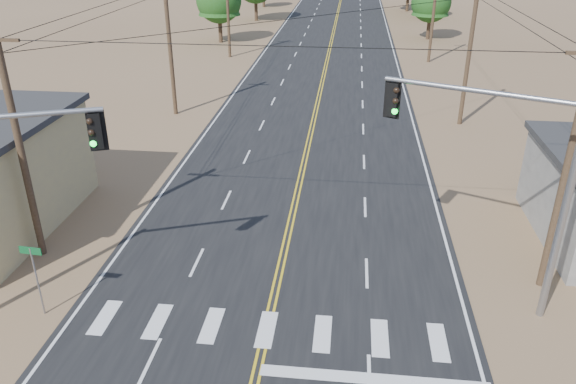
# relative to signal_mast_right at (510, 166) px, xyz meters

# --- Properties ---
(road) EXTENTS (15.00, 200.00, 0.02)m
(road) POSITION_rel_signal_mast_right_xyz_m (-8.15, 19.21, -5.54)
(road) COLOR black
(road) RESTS_ON ground
(utility_pole_left_near) EXTENTS (1.80, 0.30, 10.00)m
(utility_pole_left_near) POSITION_rel_signal_mast_right_xyz_m (-18.65, 1.21, -0.44)
(utility_pole_left_near) COLOR #4C3826
(utility_pole_left_near) RESTS_ON ground
(utility_pole_left_mid) EXTENTS (1.80, 0.30, 10.00)m
(utility_pole_left_mid) POSITION_rel_signal_mast_right_xyz_m (-18.65, 21.21, -0.44)
(utility_pole_left_mid) COLOR #4C3826
(utility_pole_left_mid) RESTS_ON ground
(utility_pole_left_far) EXTENTS (1.80, 0.30, 10.00)m
(utility_pole_left_far) POSITION_rel_signal_mast_right_xyz_m (-18.65, 41.21, -0.44)
(utility_pole_left_far) COLOR #4C3826
(utility_pole_left_far) RESTS_ON ground
(utility_pole_right_near) EXTENTS (1.80, 0.30, 10.00)m
(utility_pole_right_near) POSITION_rel_signal_mast_right_xyz_m (2.35, 1.21, -0.44)
(utility_pole_right_near) COLOR #4C3826
(utility_pole_right_near) RESTS_ON ground
(utility_pole_right_mid) EXTENTS (1.80, 0.30, 10.00)m
(utility_pole_right_mid) POSITION_rel_signal_mast_right_xyz_m (2.35, 21.21, -0.44)
(utility_pole_right_mid) COLOR #4C3826
(utility_pole_right_mid) RESTS_ON ground
(utility_pole_right_far) EXTENTS (1.80, 0.30, 10.00)m
(utility_pole_right_far) POSITION_rel_signal_mast_right_xyz_m (2.35, 41.21, -0.44)
(utility_pole_right_far) COLOR #4C3826
(utility_pole_right_far) RESTS_ON ground
(signal_mast_right) EXTENTS (6.28, 2.95, 8.21)m
(signal_mast_right) POSITION_rel_signal_mast_right_xyz_m (0.00, 0.00, 0.00)
(signal_mast_right) COLOR gray
(signal_mast_right) RESTS_ON ground
(street_sign) EXTENTS (0.85, 0.10, 2.86)m
(street_sign) POSITION_rel_signal_mast_right_xyz_m (-16.47, -2.79, -3.64)
(street_sign) COLOR gray
(street_sign) RESTS_ON ground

